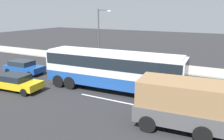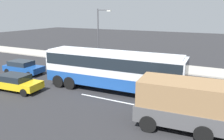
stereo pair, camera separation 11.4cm
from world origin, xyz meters
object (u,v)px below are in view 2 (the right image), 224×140
object	(u,v)px
pedestrian_near_curb	(170,61)
car_yellow_taxi	(16,82)
car_blue_saloon	(23,67)
cargo_truck	(207,106)
street_lamp	(100,32)
coach_bus	(112,67)

from	to	relation	value
pedestrian_near_curb	car_yellow_taxi	bearing A→B (deg)	-69.61
car_blue_saloon	car_yellow_taxi	xyz separation A→B (m)	(3.68, -3.98, -0.01)
cargo_truck	car_yellow_taxi	bearing A→B (deg)	175.90
car_yellow_taxi	street_lamp	bearing A→B (deg)	79.25
car_yellow_taxi	pedestrian_near_curb	xyz separation A→B (m)	(9.96, 12.69, 0.34)
cargo_truck	coach_bus	bearing A→B (deg)	150.30
street_lamp	coach_bus	bearing A→B (deg)	-53.81
cargo_truck	car_blue_saloon	size ratio (longest dim) A/B	1.82
car_yellow_taxi	pedestrian_near_curb	size ratio (longest dim) A/B	2.76
coach_bus	car_blue_saloon	distance (m)	10.96
cargo_truck	pedestrian_near_curb	distance (m)	13.47
coach_bus	cargo_truck	size ratio (longest dim) A/B	1.48
car_yellow_taxi	pedestrian_near_curb	world-z (taller)	pedestrian_near_curb
coach_bus	street_lamp	world-z (taller)	street_lamp
cargo_truck	pedestrian_near_curb	bearing A→B (deg)	106.62
car_blue_saloon	street_lamp	world-z (taller)	street_lamp
coach_bus	pedestrian_near_curb	size ratio (longest dim) A/B	7.25
car_blue_saloon	street_lamp	xyz separation A→B (m)	(4.82, 8.02, 3.27)
cargo_truck	street_lamp	size ratio (longest dim) A/B	1.20
pedestrian_near_curb	street_lamp	size ratio (longest dim) A/B	0.24
coach_bus	cargo_truck	world-z (taller)	coach_bus
cargo_truck	car_blue_saloon	xyz separation A→B (m)	(-18.52, 3.84, -0.78)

